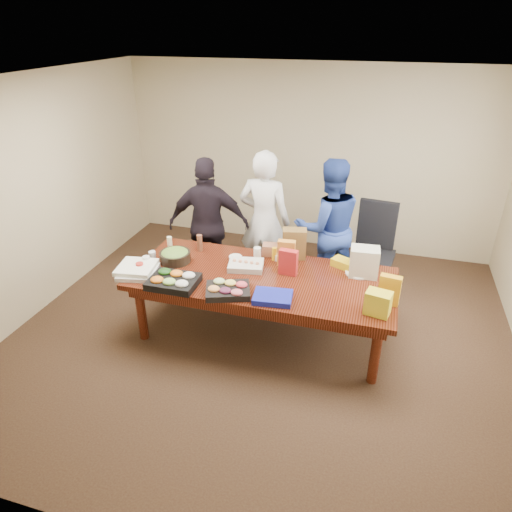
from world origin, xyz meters
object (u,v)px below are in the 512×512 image
(office_chair, at_px, (373,254))
(salad_bowl, at_px, (175,257))
(person_right, at_px, (328,228))
(conference_table, at_px, (262,305))
(person_center, at_px, (264,221))
(sheet_cake, at_px, (246,265))

(office_chair, relative_size, salad_bowl, 3.27)
(office_chair, distance_m, person_right, 0.66)
(conference_table, relative_size, person_center, 1.53)
(conference_table, height_order, person_center, person_center)
(office_chair, distance_m, sheet_cake, 1.74)
(person_right, bearing_deg, sheet_cake, 31.62)
(office_chair, relative_size, person_center, 0.62)
(person_center, relative_size, person_right, 1.04)
(person_right, height_order, sheet_cake, person_right)
(office_chair, bearing_deg, person_center, -166.43)
(conference_table, distance_m, office_chair, 1.66)
(sheet_cake, bearing_deg, conference_table, -38.89)
(sheet_cake, bearing_deg, salad_bowl, 174.34)
(office_chair, bearing_deg, sheet_cake, -133.22)
(person_center, bearing_deg, person_right, -169.33)
(office_chair, xyz_separation_m, salad_bowl, (-2.14, -1.17, 0.24))
(person_right, relative_size, sheet_cake, 4.68)
(person_right, bearing_deg, salad_bowl, 12.65)
(conference_table, height_order, sheet_cake, sheet_cake)
(person_center, height_order, salad_bowl, person_center)
(sheet_cake, bearing_deg, office_chair, 29.15)
(person_center, xyz_separation_m, salad_bowl, (-0.77, -1.02, -0.11))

